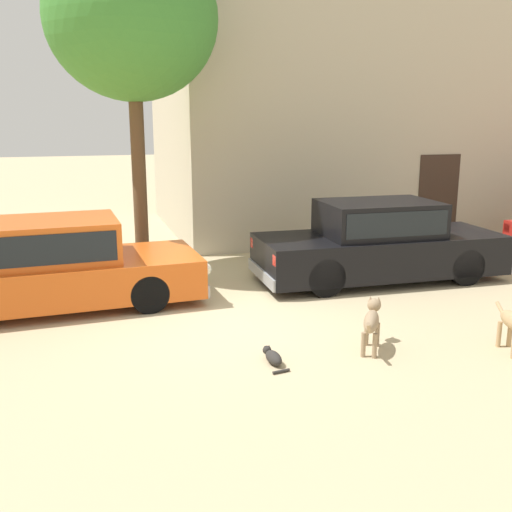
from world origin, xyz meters
TOP-DOWN VIEW (x-y plane):
  - ground_plane at (0.00, 0.00)m, footprint 80.00×80.00m
  - parked_sedan_nearest at (-2.42, 1.40)m, footprint 4.79×2.01m
  - parked_sedan_second at (3.32, 1.34)m, footprint 4.73×1.84m
  - apartment_block at (9.04, 7.21)m, footprint 17.33×6.12m
  - stray_dog_spotted at (1.59, -1.70)m, footprint 0.61×0.89m
  - stray_cat at (0.21, -1.75)m, footprint 0.22×0.58m
  - acacia_tree_left at (-0.83, 3.11)m, footprint 3.09×2.78m

SIDE VIEW (x-z plane):
  - ground_plane at x=0.00m, z-range 0.00..0.00m
  - stray_cat at x=0.21m, z-range 0.00..0.17m
  - stray_dog_spotted at x=1.59m, z-range 0.09..0.72m
  - parked_sedan_nearest at x=-2.42m, z-range -0.01..1.41m
  - parked_sedan_second at x=3.32m, z-range -0.01..1.47m
  - acacia_tree_left at x=-0.83m, z-range 1.59..7.77m
  - apartment_block at x=9.04m, z-range 0.00..9.55m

